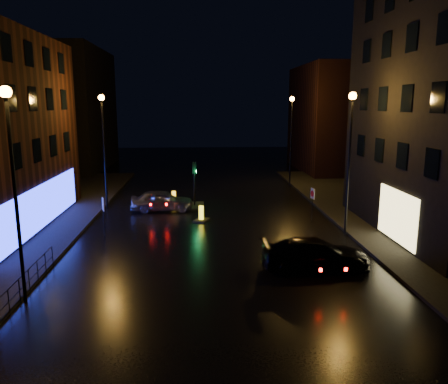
{
  "coord_description": "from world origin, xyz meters",
  "views": [
    {
      "loc": [
        -0.89,
        -18.54,
        7.74
      ],
      "look_at": [
        0.55,
        5.71,
        2.8
      ],
      "focal_mm": 35.0,
      "sensor_mm": 36.0,
      "label": 1
    }
  ],
  "objects_px": {
    "silver_hatchback": "(162,200)",
    "bollard_near": "(201,218)",
    "traffic_signal": "(195,200)",
    "road_sign_left": "(103,207)",
    "bollard_far": "(174,202)",
    "road_sign_right": "(313,196)",
    "dark_sedan": "(315,254)"
  },
  "relations": [
    {
      "from": "silver_hatchback",
      "to": "bollard_near",
      "type": "distance_m",
      "value": 4.2
    },
    {
      "from": "traffic_signal",
      "to": "road_sign_left",
      "type": "height_order",
      "value": "traffic_signal"
    },
    {
      "from": "traffic_signal",
      "to": "bollard_far",
      "type": "height_order",
      "value": "traffic_signal"
    },
    {
      "from": "silver_hatchback",
      "to": "bollard_near",
      "type": "xyz_separation_m",
      "value": [
        2.86,
        -3.03,
        -0.54
      ]
    },
    {
      "from": "road_sign_right",
      "to": "traffic_signal",
      "type": "bearing_deg",
      "value": -41.19
    },
    {
      "from": "bollard_far",
      "to": "road_sign_right",
      "type": "height_order",
      "value": "road_sign_right"
    },
    {
      "from": "traffic_signal",
      "to": "silver_hatchback",
      "type": "bearing_deg",
      "value": -154.3
    },
    {
      "from": "bollard_near",
      "to": "bollard_far",
      "type": "xyz_separation_m",
      "value": [
        -2.09,
        4.98,
        0.01
      ]
    },
    {
      "from": "traffic_signal",
      "to": "road_sign_left",
      "type": "relative_size",
      "value": 1.48
    },
    {
      "from": "dark_sedan",
      "to": "bollard_near",
      "type": "bearing_deg",
      "value": 29.19
    },
    {
      "from": "bollard_near",
      "to": "bollard_far",
      "type": "distance_m",
      "value": 5.4
    },
    {
      "from": "traffic_signal",
      "to": "dark_sedan",
      "type": "distance_m",
      "value": 14.44
    },
    {
      "from": "silver_hatchback",
      "to": "bollard_far",
      "type": "bearing_deg",
      "value": -25.43
    },
    {
      "from": "traffic_signal",
      "to": "dark_sedan",
      "type": "xyz_separation_m",
      "value": [
        5.79,
        -13.23,
        0.24
      ]
    },
    {
      "from": "silver_hatchback",
      "to": "road_sign_right",
      "type": "relative_size",
      "value": 2.07
    },
    {
      "from": "bollard_near",
      "to": "road_sign_right",
      "type": "relative_size",
      "value": 0.64
    },
    {
      "from": "bollard_near",
      "to": "traffic_signal",
      "type": "bearing_deg",
      "value": 120.07
    },
    {
      "from": "traffic_signal",
      "to": "road_sign_left",
      "type": "bearing_deg",
      "value": -126.21
    },
    {
      "from": "silver_hatchback",
      "to": "road_sign_right",
      "type": "height_order",
      "value": "road_sign_right"
    },
    {
      "from": "traffic_signal",
      "to": "bollard_near",
      "type": "xyz_separation_m",
      "value": [
        0.47,
        -4.18,
        -0.27
      ]
    },
    {
      "from": "traffic_signal",
      "to": "dark_sedan",
      "type": "bearing_deg",
      "value": -66.37
    },
    {
      "from": "silver_hatchback",
      "to": "road_sign_right",
      "type": "distance_m",
      "value": 10.85
    },
    {
      "from": "dark_sedan",
      "to": "road_sign_left",
      "type": "xyz_separation_m",
      "value": [
        -11.08,
        5.99,
        1.0
      ]
    },
    {
      "from": "bollard_near",
      "to": "bollard_far",
      "type": "relative_size",
      "value": 1.04
    },
    {
      "from": "dark_sedan",
      "to": "traffic_signal",
      "type": "bearing_deg",
      "value": 22.36
    },
    {
      "from": "traffic_signal",
      "to": "dark_sedan",
      "type": "relative_size",
      "value": 0.67
    },
    {
      "from": "road_sign_left",
      "to": "dark_sedan",
      "type": "bearing_deg",
      "value": -47.01
    },
    {
      "from": "road_sign_right",
      "to": "bollard_near",
      "type": "bearing_deg",
      "value": -13.82
    },
    {
      "from": "bollard_near",
      "to": "road_sign_left",
      "type": "xyz_separation_m",
      "value": [
        -5.77,
        -3.05,
        1.52
      ]
    },
    {
      "from": "bollard_far",
      "to": "road_sign_left",
      "type": "distance_m",
      "value": 8.96
    },
    {
      "from": "traffic_signal",
      "to": "road_sign_right",
      "type": "bearing_deg",
      "value": -29.03
    },
    {
      "from": "traffic_signal",
      "to": "silver_hatchback",
      "type": "height_order",
      "value": "traffic_signal"
    }
  ]
}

